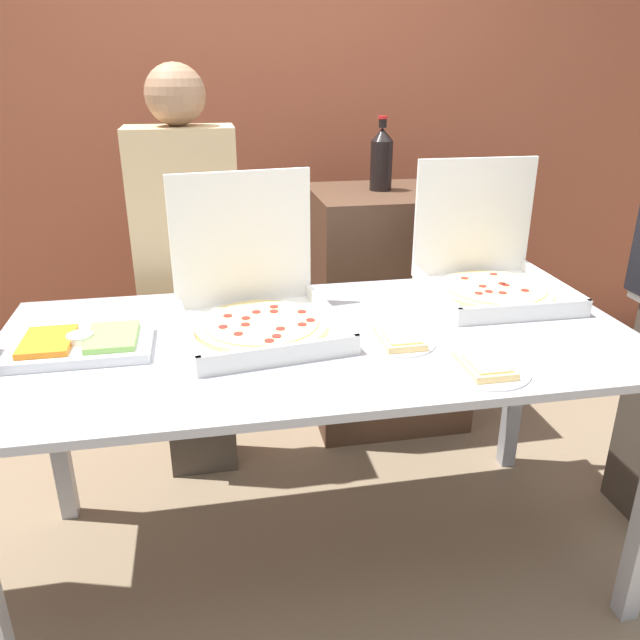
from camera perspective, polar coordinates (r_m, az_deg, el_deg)
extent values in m
plane|color=#847056|center=(2.41, 0.00, -20.96)|extent=(16.00, 16.00, 0.00)
cube|color=#9E5138|center=(3.45, -5.55, 18.01)|extent=(10.00, 0.06, 2.80)
cube|color=#A8AAB2|center=(1.92, 0.00, -1.72)|extent=(1.95, 0.94, 0.02)
cube|color=#A8AAB2|center=(2.54, -23.13, -8.46)|extent=(0.06, 0.06, 0.86)
cube|color=#A8AAB2|center=(2.77, 17.51, -5.04)|extent=(0.06, 0.06, 0.86)
cube|color=white|center=(2.31, 15.67, 2.19)|extent=(0.47, 0.47, 0.02)
cube|color=white|center=(2.11, 18.27, 0.90)|extent=(0.46, 0.02, 0.04)
cube|color=white|center=(2.21, 10.53, 2.62)|extent=(0.02, 0.46, 0.04)
cube|color=white|center=(2.40, 20.55, 3.13)|extent=(0.02, 0.46, 0.04)
cube|color=white|center=(2.45, 13.87, 9.13)|extent=(0.46, 0.02, 0.44)
cylinder|color=#E5C17A|center=(2.30, 15.72, 2.64)|extent=(0.41, 0.41, 0.02)
cylinder|color=#F4D67F|center=(2.30, 15.75, 2.90)|extent=(0.35, 0.35, 0.00)
cylinder|color=maroon|center=(2.32, 16.61, 3.09)|extent=(0.03, 0.03, 0.00)
cylinder|color=maroon|center=(2.33, 16.31, 3.22)|extent=(0.03, 0.03, 0.00)
cylinder|color=maroon|center=(2.43, 15.59, 4.06)|extent=(0.03, 0.03, 0.00)
cylinder|color=maroon|center=(2.36, 13.09, 3.75)|extent=(0.03, 0.03, 0.00)
cylinder|color=maroon|center=(2.29, 14.65, 3.01)|extent=(0.03, 0.03, 0.00)
cylinder|color=maroon|center=(2.21, 14.32, 2.39)|extent=(0.03, 0.03, 0.00)
cylinder|color=maroon|center=(2.24, 15.18, 2.54)|extent=(0.03, 0.03, 0.00)
cylinder|color=maroon|center=(2.24, 16.35, 2.41)|extent=(0.03, 0.03, 0.00)
cylinder|color=maroon|center=(2.28, 18.24, 2.59)|extent=(0.03, 0.03, 0.00)
cube|color=white|center=(1.93, -5.33, -1.04)|extent=(0.52, 0.52, 0.02)
cube|color=white|center=(1.71, -3.59, -2.93)|extent=(0.46, 0.08, 0.04)
cube|color=white|center=(1.88, -12.01, -1.04)|extent=(0.08, 0.46, 0.04)
cube|color=white|center=(1.97, 0.98, 0.58)|extent=(0.08, 0.46, 0.04)
cube|color=white|center=(2.07, -7.14, 7.34)|extent=(0.46, 0.08, 0.44)
cylinder|color=#E5C17A|center=(1.92, -5.35, -0.52)|extent=(0.41, 0.41, 0.02)
cylinder|color=#F4D67F|center=(1.91, -5.36, -0.21)|extent=(0.35, 0.35, 0.00)
cylinder|color=maroon|center=(1.92, -0.88, 0.00)|extent=(0.03, 0.03, 0.00)
cylinder|color=maroon|center=(1.98, -1.68, 0.77)|extent=(0.03, 0.03, 0.00)
cylinder|color=maroon|center=(1.99, -4.24, 0.80)|extent=(0.03, 0.03, 0.00)
cylinder|color=maroon|center=(2.03, -4.23, 1.22)|extent=(0.03, 0.03, 0.00)
cylinder|color=maroon|center=(1.99, -5.84, 0.74)|extent=(0.03, 0.03, 0.00)
cylinder|color=maroon|center=(1.94, -6.79, 0.18)|extent=(0.03, 0.03, 0.00)
cylinder|color=maroon|center=(1.97, -8.44, 0.39)|extent=(0.03, 0.03, 0.00)
cylinder|color=maroon|center=(1.89, -8.86, -0.62)|extent=(0.03, 0.03, 0.00)
cylinder|color=maroon|center=(1.90, -6.84, -0.41)|extent=(0.03, 0.03, 0.00)
cylinder|color=maroon|center=(1.83, -7.48, -1.25)|extent=(0.03, 0.03, 0.00)
cylinder|color=maroon|center=(1.78, -4.66, -1.90)|extent=(0.03, 0.03, 0.00)
cylinder|color=maroon|center=(1.81, -3.99, -1.48)|extent=(0.03, 0.03, 0.00)
cylinder|color=maroon|center=(1.86, -3.64, -0.80)|extent=(0.03, 0.03, 0.00)
cylinder|color=maroon|center=(1.88, -1.65, -0.40)|extent=(0.03, 0.03, 0.00)
cylinder|color=white|center=(1.76, 14.78, -4.40)|extent=(0.25, 0.25, 0.01)
cube|color=#E5C17A|center=(1.75, 14.82, -4.02)|extent=(0.12, 0.17, 0.02)
cube|color=#F4D67F|center=(1.73, 15.03, -3.85)|extent=(0.09, 0.12, 0.01)
cylinder|color=white|center=(1.88, 7.28, -2.02)|extent=(0.21, 0.21, 0.01)
cube|color=#E5C17A|center=(1.87, 7.29, -1.65)|extent=(0.12, 0.17, 0.02)
cube|color=#F4D67F|center=(1.86, 7.43, -1.47)|extent=(0.09, 0.12, 0.01)
cube|color=white|center=(1.93, -20.98, -2.29)|extent=(0.40, 0.25, 0.03)
cube|color=orange|center=(1.94, -23.65, -1.83)|extent=(0.14, 0.20, 0.02)
cube|color=#8CC65B|center=(1.91, -18.46, -1.49)|extent=(0.14, 0.20, 0.02)
cylinder|color=white|center=(1.92, -21.09, -1.55)|extent=(0.07, 0.07, 0.02)
cube|color=#4C3323|center=(3.02, 6.19, 1.08)|extent=(0.72, 0.57, 1.13)
cylinder|color=black|center=(2.86, 5.61, 13.86)|extent=(0.10, 0.10, 0.21)
cone|color=black|center=(2.84, 5.72, 16.54)|extent=(0.10, 0.10, 0.06)
cylinder|color=black|center=(2.84, 5.76, 17.47)|extent=(0.03, 0.03, 0.04)
cylinder|color=red|center=(2.84, 5.78, 17.96)|extent=(0.04, 0.04, 0.01)
cylinder|color=silver|center=(2.78, 12.66, 12.25)|extent=(0.07, 0.07, 0.12)
cylinder|color=silver|center=(2.77, 12.77, 13.51)|extent=(0.06, 0.06, 0.00)
cube|color=#473D33|center=(2.72, -11.01, -5.60)|extent=(0.28, 0.20, 0.80)
cube|color=#D1B27F|center=(2.47, -12.24, 9.41)|extent=(0.40, 0.22, 0.65)
sphere|color=#9E7556|center=(2.41, -13.11, 19.45)|extent=(0.22, 0.22, 0.22)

